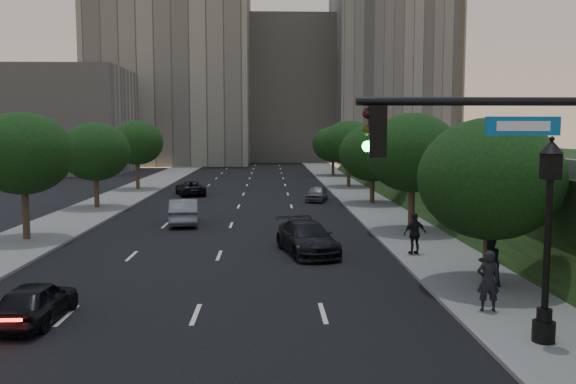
{
  "coord_description": "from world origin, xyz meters",
  "views": [
    {
      "loc": [
        2.31,
        -13.66,
        5.78
      ],
      "look_at": [
        2.98,
        7.69,
        3.6
      ],
      "focal_mm": 38.0,
      "sensor_mm": 36.0,
      "label": 1
    }
  ],
  "objects_px": {
    "sedan_far_left": "(190,188)",
    "pedestrian_c": "(415,234)",
    "sedan_near_left": "(35,302)",
    "street_lamp": "(547,250)",
    "pedestrian_b": "(489,261)",
    "sedan_far_right": "(317,193)",
    "sedan_mid_left": "(184,212)",
    "sedan_near_right": "(307,238)",
    "pedestrian_a": "(488,281)"
  },
  "relations": [
    {
      "from": "sedan_far_left",
      "to": "pedestrian_c",
      "type": "xyz_separation_m",
      "value": [
        13.61,
        -26.95,
        0.45
      ]
    },
    {
      "from": "sedan_near_left",
      "to": "pedestrian_c",
      "type": "relative_size",
      "value": 2.0
    },
    {
      "from": "street_lamp",
      "to": "sedan_near_left",
      "type": "bearing_deg",
      "value": 170.12
    },
    {
      "from": "sedan_far_left",
      "to": "pedestrian_b",
      "type": "bearing_deg",
      "value": 97.88
    },
    {
      "from": "sedan_far_right",
      "to": "pedestrian_b",
      "type": "bearing_deg",
      "value": -69.99
    },
    {
      "from": "sedan_far_left",
      "to": "pedestrian_c",
      "type": "relative_size",
      "value": 2.46
    },
    {
      "from": "pedestrian_c",
      "to": "pedestrian_b",
      "type": "bearing_deg",
      "value": 87.06
    },
    {
      "from": "sedan_near_left",
      "to": "sedan_mid_left",
      "type": "xyz_separation_m",
      "value": [
        1.79,
        19.13,
        0.14
      ]
    },
    {
      "from": "sedan_near_right",
      "to": "sedan_far_right",
      "type": "xyz_separation_m",
      "value": [
        2.12,
        21.06,
        -0.1
      ]
    },
    {
      "from": "pedestrian_a",
      "to": "pedestrian_c",
      "type": "xyz_separation_m",
      "value": [
        -0.2,
        8.74,
        -0.01
      ]
    },
    {
      "from": "sedan_near_left",
      "to": "sedan_far_left",
      "type": "height_order",
      "value": "sedan_far_left"
    },
    {
      "from": "sedan_far_left",
      "to": "sedan_far_right",
      "type": "xyz_separation_m",
      "value": [
        10.89,
        -4.91,
        0.0
      ]
    },
    {
      "from": "sedan_near_left",
      "to": "pedestrian_b",
      "type": "relative_size",
      "value": 2.04
    },
    {
      "from": "sedan_far_right",
      "to": "sedan_near_right",
      "type": "bearing_deg",
      "value": -83.99
    },
    {
      "from": "sedan_near_right",
      "to": "pedestrian_c",
      "type": "height_order",
      "value": "pedestrian_c"
    },
    {
      "from": "sedan_near_left",
      "to": "sedan_near_right",
      "type": "relative_size",
      "value": 0.73
    },
    {
      "from": "pedestrian_a",
      "to": "pedestrian_b",
      "type": "height_order",
      "value": "pedestrian_a"
    },
    {
      "from": "pedestrian_c",
      "to": "sedan_near_left",
      "type": "bearing_deg",
      "value": 17.81
    },
    {
      "from": "street_lamp",
      "to": "sedan_far_left",
      "type": "relative_size",
      "value": 1.2
    },
    {
      "from": "sedan_mid_left",
      "to": "pedestrian_b",
      "type": "relative_size",
      "value": 2.58
    },
    {
      "from": "sedan_mid_left",
      "to": "pedestrian_a",
      "type": "relative_size",
      "value": 2.51
    },
    {
      "from": "street_lamp",
      "to": "sedan_near_right",
      "type": "bearing_deg",
      "value": 113.94
    },
    {
      "from": "sedan_near_right",
      "to": "sedan_far_right",
      "type": "bearing_deg",
      "value": 71.83
    },
    {
      "from": "sedan_far_right",
      "to": "pedestrian_a",
      "type": "distance_m",
      "value": 30.92
    },
    {
      "from": "sedan_far_right",
      "to": "pedestrian_c",
      "type": "distance_m",
      "value": 22.21
    },
    {
      "from": "sedan_far_left",
      "to": "pedestrian_a",
      "type": "bearing_deg",
      "value": 94.54
    },
    {
      "from": "sedan_far_right",
      "to": "pedestrian_a",
      "type": "height_order",
      "value": "pedestrian_a"
    },
    {
      "from": "sedan_near_left",
      "to": "pedestrian_c",
      "type": "distance_m",
      "value": 16.36
    },
    {
      "from": "sedan_near_right",
      "to": "pedestrian_b",
      "type": "relative_size",
      "value": 2.79
    },
    {
      "from": "street_lamp",
      "to": "pedestrian_c",
      "type": "relative_size",
      "value": 2.96
    },
    {
      "from": "pedestrian_b",
      "to": "pedestrian_c",
      "type": "relative_size",
      "value": 0.98
    },
    {
      "from": "sedan_far_right",
      "to": "pedestrian_a",
      "type": "xyz_separation_m",
      "value": [
        2.92,
        -30.77,
        0.45
      ]
    },
    {
      "from": "sedan_far_left",
      "to": "pedestrian_c",
      "type": "bearing_deg",
      "value": 100.18
    },
    {
      "from": "sedan_mid_left",
      "to": "street_lamp",
      "type": "bearing_deg",
      "value": 113.16
    },
    {
      "from": "sedan_far_right",
      "to": "pedestrian_b",
      "type": "xyz_separation_m",
      "value": [
        4.03,
        -27.84,
        0.43
      ]
    },
    {
      "from": "pedestrian_a",
      "to": "pedestrian_b",
      "type": "xyz_separation_m",
      "value": [
        1.11,
        2.94,
        -0.03
      ]
    },
    {
      "from": "pedestrian_a",
      "to": "sedan_near_left",
      "type": "bearing_deg",
      "value": 7.44
    },
    {
      "from": "sedan_near_left",
      "to": "sedan_near_right",
      "type": "distance_m",
      "value": 13.32
    },
    {
      "from": "sedan_far_right",
      "to": "pedestrian_b",
      "type": "distance_m",
      "value": 28.13
    },
    {
      "from": "sedan_mid_left",
      "to": "pedestrian_a",
      "type": "bearing_deg",
      "value": 115.63
    },
    {
      "from": "sedan_near_right",
      "to": "sedan_near_left",
      "type": "bearing_deg",
      "value": -143.72
    },
    {
      "from": "sedan_far_left",
      "to": "sedan_near_right",
      "type": "height_order",
      "value": "sedan_near_right"
    },
    {
      "from": "street_lamp",
      "to": "pedestrian_c",
      "type": "distance_m",
      "value": 11.65
    },
    {
      "from": "pedestrian_a",
      "to": "street_lamp",
      "type": "bearing_deg",
      "value": 106.56
    },
    {
      "from": "pedestrian_c",
      "to": "sedan_far_right",
      "type": "bearing_deg",
      "value": -98.65
    },
    {
      "from": "sedan_mid_left",
      "to": "sedan_far_left",
      "type": "relative_size",
      "value": 1.02
    },
    {
      "from": "pedestrian_b",
      "to": "sedan_near_left",
      "type": "bearing_deg",
      "value": -4.61
    },
    {
      "from": "sedan_far_right",
      "to": "pedestrian_a",
      "type": "relative_size",
      "value": 2.01
    },
    {
      "from": "sedan_far_left",
      "to": "sedan_near_right",
      "type": "distance_m",
      "value": 27.41
    },
    {
      "from": "street_lamp",
      "to": "pedestrian_c",
      "type": "bearing_deg",
      "value": 93.5
    }
  ]
}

